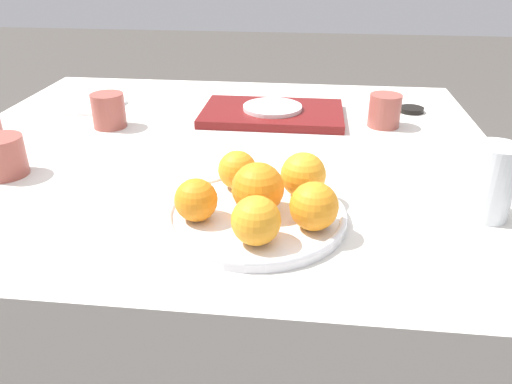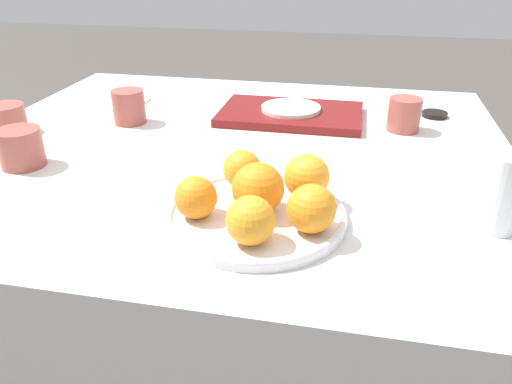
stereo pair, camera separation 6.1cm
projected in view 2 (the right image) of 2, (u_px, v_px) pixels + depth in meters
table at (234, 285)px, 1.24m from camera, size 1.18×1.06×0.75m
fruit_platter at (256, 215)px, 0.78m from camera, size 0.28×0.28×0.02m
orange_0 at (312, 209)px, 0.72m from camera, size 0.07×0.07×0.07m
orange_1 at (258, 189)px, 0.77m from camera, size 0.08×0.08×0.08m
orange_2 at (242, 169)px, 0.85m from camera, size 0.07×0.07×0.07m
orange_3 at (307, 177)px, 0.81m from camera, size 0.08×0.08×0.08m
orange_4 at (196, 197)px, 0.76m from camera, size 0.07×0.07×0.07m
orange_5 at (251, 220)px, 0.69m from camera, size 0.07×0.07×0.07m
water_glass at (500, 192)px, 0.74m from camera, size 0.07×0.07×0.12m
serving_tray at (291, 114)px, 1.23m from camera, size 0.35×0.22×0.02m
side_plate at (291, 108)px, 1.22m from camera, size 0.15×0.15×0.01m
cup_0 at (21, 148)px, 0.96m from camera, size 0.08×0.08×0.07m
cup_1 at (129, 107)px, 1.18m from camera, size 0.08×0.08×0.08m
cup_2 at (6, 119)px, 1.13m from camera, size 0.09×0.09×0.06m
cup_3 at (404, 115)px, 1.14m from camera, size 0.07×0.07×0.08m
napkin at (121, 103)px, 1.33m from camera, size 0.12×0.13×0.01m
soy_dish at (435, 114)px, 1.24m from camera, size 0.06×0.06×0.01m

